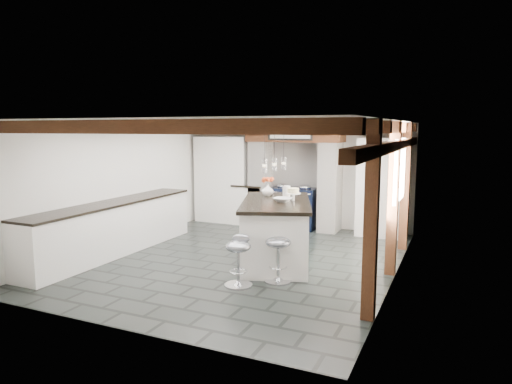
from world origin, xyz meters
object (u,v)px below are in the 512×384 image
at_px(bar_stool_far, 238,255).
at_px(kitchen_island, 276,231).
at_px(range_cooker, 294,207).
at_px(bar_stool_near, 278,250).

bearing_deg(bar_stool_far, kitchen_island, 69.17).
relative_size(range_cooker, kitchen_island, 0.43).
bearing_deg(kitchen_island, range_cooker, 83.13).
bearing_deg(range_cooker, bar_stool_near, -74.13).
height_order(bar_stool_near, bar_stool_far, bar_stool_near).
relative_size(range_cooker, bar_stool_near, 1.34).
height_order(range_cooker, bar_stool_far, range_cooker).
xyz_separation_m(bar_stool_near, bar_stool_far, (-0.44, -0.40, -0.01)).
xyz_separation_m(kitchen_island, bar_stool_near, (0.40, -0.91, -0.06)).
xyz_separation_m(range_cooker, kitchen_island, (0.60, -2.58, 0.06)).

